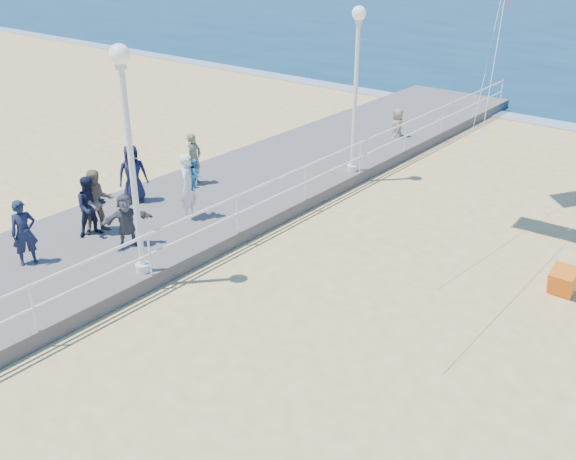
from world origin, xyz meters
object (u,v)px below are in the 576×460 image
Objects in this scene: lamp_post_mid at (129,140)px; spectator_1 at (98,201)px; toddler_held at (196,174)px; spectator_4 at (133,174)px; spectator_0 at (24,233)px; spectator_6 at (194,159)px; beach_walker_c at (397,128)px; box_kite at (563,283)px; lamp_post_far at (356,74)px; woman_holding_toddler at (189,186)px; spectator_5 at (126,220)px; spectator_7 at (91,206)px.

spectator_1 is (-2.63, 0.75, -2.38)m from lamp_post_mid.
spectator_4 is at bearing 76.49° from toddler_held.
spectator_0 is 0.98× the size of spectator_6.
spectator_6 is 1.10× the size of beach_walker_c.
box_kite is (10.49, 7.41, -0.92)m from spectator_0.
lamp_post_mid is at bearing -40.30° from spectator_0.
toddler_held is 1.47× the size of box_kite.
spectator_1 is (-2.63, -8.25, -2.38)m from lamp_post_far.
woman_holding_toddler is 2.25m from spectator_5.
lamp_post_mid reaches higher than beach_walker_c.
toddler_held is (-1.27, -5.94, -1.97)m from lamp_post_far.
spectator_7 is at bearing 22.17° from spectator_0.
lamp_post_mid is at bearing -176.56° from woman_holding_toddler.
lamp_post_far reaches higher than spectator_6.
spectator_4 is at bearing -119.73° from lamp_post_far.
box_kite is (10.60, 5.42, -0.92)m from spectator_7.
spectator_4 is 2.40m from spectator_7.
lamp_post_mid reaches higher than spectator_0.
toddler_held is 0.63× the size of spectator_5.
spectator_0 is 1.00× the size of spectator_7.
spectator_4 is at bearing -165.26° from box_kite.
spectator_1 is 4.13m from spectator_6.
spectator_6 is 4.37m from spectator_7.
lamp_post_far reaches higher than spectator_1.
spectator_0 is 1.08× the size of beach_walker_c.
spectator_5 is 2.36× the size of box_kite.
spectator_1 is at bearing 128.17° from woman_holding_toddler.
toddler_held is at bearing -67.53° from woman_holding_toddler.
lamp_post_far reaches higher than beach_walker_c.
spectator_7 is at bearing -127.46° from spectator_4.
woman_holding_toddler reaches higher than spectator_7.
toddler_held is at bearing -141.62° from spectator_6.
beach_walker_c is at bearing 12.56° from spectator_0.
beach_walker_c is (2.46, 8.52, -0.48)m from spectator_6.
spectator_5 is (2.22, -2.02, -0.17)m from spectator_4.
spectator_1 is at bearing 22.33° from spectator_0.
spectator_1 is 2.92× the size of box_kite.
spectator_0 is 1.16× the size of spectator_5.
spectator_4 is 2.91× the size of box_kite.
spectator_0 is at bearing 142.21° from toddler_held.
spectator_1 is 1.00× the size of spectator_4.
box_kite is at bearing -43.66° from spectator_1.
spectator_0 is (-1.24, -4.54, -0.47)m from toddler_held.
toddler_held is 0.54× the size of spectator_0.
lamp_post_far reaches higher than spectator_4.
box_kite is at bearing -21.04° from lamp_post_far.
spectator_5 is at bearing -99.41° from lamp_post_far.
lamp_post_mid is 2.82× the size of woman_holding_toddler.
toddler_held reaches higher than beach_walker_c.
spectator_7 is at bearing -44.81° from beach_walker_c.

